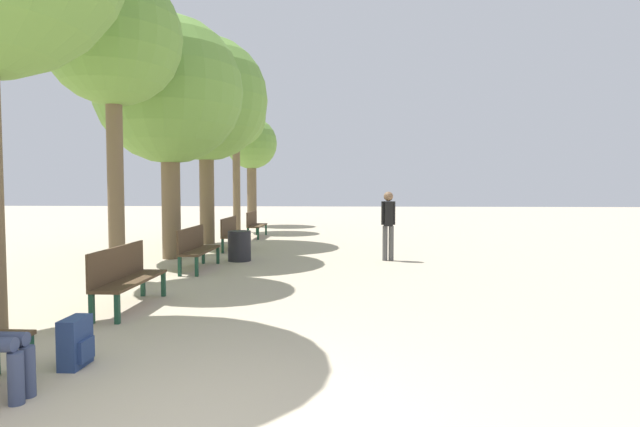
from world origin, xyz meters
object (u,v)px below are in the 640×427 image
bench_row_1 (125,273)px  pedestrian_near (388,221)px  bench_row_4 (255,223)px  tree_row_2 (169,91)px  trash_bin (239,246)px  bench_row_2 (196,246)px  tree_row_4 (236,119)px  tree_row_3 (206,100)px  bench_row_3 (232,231)px  tree_row_5 (251,145)px  backpack (76,343)px  tree_row_1 (112,39)px

bench_row_1 → pedestrian_near: 6.37m
bench_row_4 → tree_row_2: (-1.08, -5.10, 3.50)m
trash_bin → bench_row_2: bearing=-117.6°
bench_row_2 → tree_row_4: 9.60m
bench_row_4 → tree_row_3: tree_row_3 is taller
bench_row_2 → bench_row_3: bearing=90.0°
tree_row_3 → pedestrian_near: (5.21, -3.18, -3.41)m
bench_row_1 → tree_row_5: tree_row_5 is taller
tree_row_3 → tree_row_4: bearing=90.0°
tree_row_3 → backpack: 11.21m
backpack → pedestrian_near: size_ratio=0.30×
tree_row_4 → trash_bin: tree_row_4 is taller
pedestrian_near → tree_row_4: bearing=125.7°
bench_row_4 → tree_row_5: size_ratio=0.35×
tree_row_3 → pedestrian_near: 6.99m
tree_row_1 → tree_row_5: 13.12m
bench_row_3 → tree_row_5: bearing=97.3°
bench_row_4 → tree_row_2: size_ratio=0.29×
bench_row_4 → bench_row_3: bearing=-90.0°
tree_row_4 → bench_row_4: bearing=-62.3°
bench_row_3 → trash_bin: size_ratio=2.39×
bench_row_1 → bench_row_3: size_ratio=1.00×
pedestrian_near → trash_bin: bearing=-176.0°
backpack → trash_bin: size_ratio=0.68×
tree_row_4 → backpack: size_ratio=11.52×
bench_row_4 → pedestrian_near: bearing=-51.5°
tree_row_3 → trash_bin: bearing=-63.1°
bench_row_1 → tree_row_1: bearing=117.7°
bench_row_2 → tree_row_5: bearing=95.2°
bench_row_3 → tree_row_3: size_ratio=0.27×
tree_row_4 → trash_bin: bearing=-77.0°
bench_row_3 → tree_row_2: 4.07m
tree_row_2 → tree_row_4: size_ratio=1.05×
bench_row_4 → tree_row_3: (-1.08, -2.02, 3.84)m
tree_row_4 → pedestrian_near: 9.55m
tree_row_5 → backpack: bearing=-84.6°
bench_row_2 → trash_bin: (0.65, 1.25, -0.15)m
tree_row_5 → pedestrian_near: 11.85m
bench_row_1 → tree_row_5: bearing=94.1°
bench_row_3 → tree_row_1: size_ratio=0.30×
bench_row_1 → bench_row_2: 3.34m
tree_row_3 → trash_bin: (1.73, -3.42, -3.99)m
tree_row_5 → bench_row_2: bearing=-84.8°
bench_row_4 → tree_row_5: (-1.08, 5.12, 3.06)m
trash_bin → tree_row_5: bearing=99.3°
tree_row_1 → tree_row_5: bearing=90.0°
bench_row_4 → tree_row_3: 4.47m
tree_row_5 → trash_bin: size_ratio=6.80×
bench_row_3 → tree_row_2: (-1.08, -1.76, 3.50)m
tree_row_2 → trash_bin: (1.73, -0.33, -3.66)m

